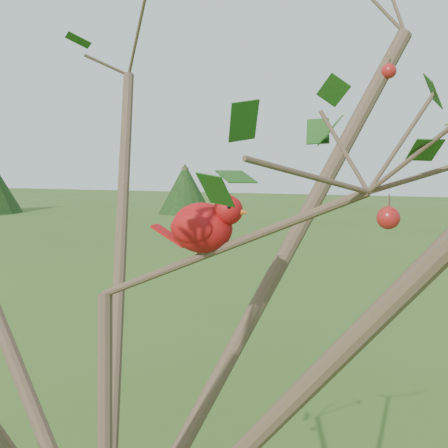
% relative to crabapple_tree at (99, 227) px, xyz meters
% --- Properties ---
extents(crabapple_tree, '(2.35, 2.05, 2.95)m').
position_rel_crabapple_tree_xyz_m(crabapple_tree, '(0.00, 0.00, 0.00)').
color(crabapple_tree, '#453225').
rests_on(crabapple_tree, ground).
extents(cardinal, '(0.22, 0.11, 0.15)m').
position_rel_crabapple_tree_xyz_m(cardinal, '(0.19, 0.10, 0.00)').
color(cardinal, '#B9110F').
rests_on(cardinal, ground).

